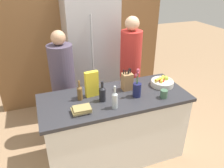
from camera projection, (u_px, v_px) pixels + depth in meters
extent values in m
plane|color=#A37F5B|center=(114.00, 153.00, 2.99)|extent=(14.00, 14.00, 0.00)
cube|color=silver|center=(114.00, 128.00, 2.79)|extent=(1.69, 0.72, 0.86)
cube|color=#2D2D33|center=(115.00, 98.00, 2.58)|extent=(1.76, 0.75, 0.04)
cube|color=brown|center=(81.00, 31.00, 3.76)|extent=(2.96, 0.12, 2.60)
cube|color=#B7B7BC|center=(91.00, 52.00, 3.61)|extent=(0.81, 0.60, 2.04)
cylinder|color=#B7B7BC|center=(92.00, 53.00, 3.28)|extent=(0.02, 0.02, 1.12)
cylinder|color=silver|center=(162.00, 83.00, 2.81)|extent=(0.29, 0.29, 0.06)
torus|color=silver|center=(162.00, 81.00, 2.79)|extent=(0.29, 0.29, 0.02)
sphere|color=red|center=(161.00, 81.00, 2.79)|extent=(0.07, 0.07, 0.07)
sphere|color=#99B233|center=(165.00, 79.00, 2.84)|extent=(0.08, 0.08, 0.08)
cylinder|color=yellow|center=(162.00, 79.00, 2.80)|extent=(0.14, 0.16, 0.03)
cylinder|color=yellow|center=(160.00, 79.00, 2.78)|extent=(0.17, 0.08, 0.03)
cube|color=#A87A4C|center=(127.00, 82.00, 2.68)|extent=(0.12, 0.11, 0.21)
cylinder|color=black|center=(124.00, 72.00, 2.62)|extent=(0.01, 0.01, 0.06)
cylinder|color=black|center=(126.00, 72.00, 2.62)|extent=(0.01, 0.01, 0.06)
cylinder|color=black|center=(128.00, 73.00, 2.61)|extent=(0.01, 0.01, 0.06)
cylinder|color=black|center=(129.00, 71.00, 2.63)|extent=(0.01, 0.01, 0.08)
cylinder|color=black|center=(130.00, 71.00, 2.64)|extent=(0.01, 0.01, 0.07)
cylinder|color=#191E4C|center=(137.00, 90.00, 2.54)|extent=(0.10, 0.10, 0.17)
cylinder|color=#477538|center=(138.00, 77.00, 2.47)|extent=(0.01, 0.01, 0.17)
sphere|color=#C64C66|center=(139.00, 70.00, 2.43)|extent=(0.03, 0.03, 0.03)
cylinder|color=#477538|center=(138.00, 77.00, 2.47)|extent=(0.01, 0.01, 0.15)
sphere|color=#C64C66|center=(138.00, 71.00, 2.44)|extent=(0.04, 0.04, 0.04)
cylinder|color=#477538|center=(137.00, 79.00, 2.48)|extent=(0.01, 0.02, 0.11)
sphere|color=#C64C66|center=(136.00, 75.00, 2.46)|extent=(0.04, 0.04, 0.04)
cylinder|color=#477538|center=(138.00, 77.00, 2.46)|extent=(0.01, 0.01, 0.18)
sphere|color=#C64C66|center=(138.00, 70.00, 2.42)|extent=(0.03, 0.03, 0.03)
cylinder|color=#477538|center=(138.00, 78.00, 2.47)|extent=(0.01, 0.01, 0.14)
sphere|color=#C64C66|center=(138.00, 73.00, 2.44)|extent=(0.03, 0.03, 0.03)
cube|color=yellow|center=(92.00, 84.00, 2.52)|extent=(0.16, 0.08, 0.31)
cylinder|color=#42664C|center=(164.00, 94.00, 2.53)|extent=(0.08, 0.08, 0.10)
torus|color=#42664C|center=(165.00, 92.00, 2.57)|extent=(0.05, 0.06, 0.07)
cube|color=#B7A88E|center=(82.00, 111.00, 2.28)|extent=(0.20, 0.12, 0.02)
cube|color=#99844C|center=(81.00, 110.00, 2.26)|extent=(0.20, 0.15, 0.02)
cube|color=#99844C|center=(82.00, 108.00, 2.26)|extent=(0.19, 0.14, 0.02)
cylinder|color=#B2BCC1|center=(115.00, 101.00, 2.33)|extent=(0.06, 0.06, 0.16)
cone|color=#B2BCC1|center=(115.00, 93.00, 2.28)|extent=(0.06, 0.06, 0.03)
cylinder|color=#B2BCC1|center=(115.00, 89.00, 2.26)|extent=(0.02, 0.02, 0.07)
cylinder|color=brown|center=(80.00, 94.00, 2.48)|extent=(0.06, 0.06, 0.15)
cone|color=brown|center=(79.00, 87.00, 2.44)|extent=(0.06, 0.06, 0.03)
cylinder|color=brown|center=(79.00, 83.00, 2.41)|extent=(0.02, 0.02, 0.06)
cylinder|color=black|center=(102.00, 95.00, 2.46)|extent=(0.08, 0.08, 0.15)
cone|color=black|center=(102.00, 88.00, 2.41)|extent=(0.08, 0.08, 0.03)
cylinder|color=black|center=(102.00, 84.00, 2.39)|extent=(0.03, 0.03, 0.06)
cube|color=#383842|center=(67.00, 112.00, 3.18)|extent=(0.27, 0.19, 0.76)
cylinder|color=#4C4256|center=(62.00, 68.00, 2.86)|extent=(0.32, 0.32, 0.63)
sphere|color=tan|center=(58.00, 38.00, 2.67)|extent=(0.18, 0.18, 0.18)
cube|color=#383842|center=(129.00, 99.00, 3.46)|extent=(0.26, 0.20, 0.82)
cylinder|color=red|center=(131.00, 55.00, 3.11)|extent=(0.30, 0.30, 0.68)
sphere|color=#DBAD89|center=(132.00, 23.00, 2.91)|extent=(0.20, 0.20, 0.20)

